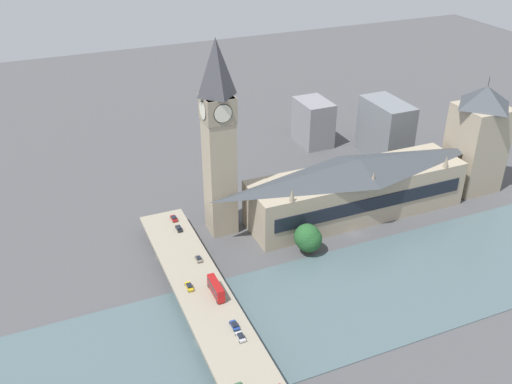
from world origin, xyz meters
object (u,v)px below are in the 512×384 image
victoria_tower (477,138)px  car_southbound_tail (179,228)px  clock_tower (219,136)px  road_bridge (218,324)px  car_southbound_mid (174,218)px  double_decker_bus_mid (216,288)px  car_northbound_lead (241,337)px  car_southbound_extra (189,286)px  parliament_hall (357,187)px  car_southbound_lead (199,259)px  car_northbound_mid (235,325)px

victoria_tower → car_southbound_tail: (6.66, 131.52, -16.33)m
clock_tower → victoria_tower: clock_tower is taller
road_bridge → car_southbound_mid: bearing=-3.4°
double_decker_bus_mid → car_northbound_lead: double_decker_bus_mid is taller
car_southbound_extra → road_bridge: bearing=-169.4°
clock_tower → car_northbound_lead: 75.37m
parliament_hall → car_southbound_lead: size_ratio=22.63×
victoria_tower → car_southbound_mid: victoria_tower is taller
car_northbound_lead → car_northbound_mid: bearing=-2.1°
double_decker_bus_mid → car_southbound_extra: 9.56m
road_bridge → double_decker_bus_mid: (11.67, -3.51, 3.83)m
clock_tower → car_southbound_extra: bearing=146.8°
parliament_hall → car_northbound_lead: parliament_hall is taller
car_northbound_mid → parliament_hall: bearing=-55.3°
car_northbound_lead → car_southbound_extra: (27.60, 6.74, -0.04)m
car_northbound_mid → car_southbound_lead: car_northbound_mid is taller
victoria_tower → car_northbound_mid: victoria_tower is taller
car_southbound_tail → double_decker_bus_mid: bearing=-179.7°
double_decker_bus_mid → car_southbound_extra: (6.36, 6.88, -1.90)m
parliament_hall → car_southbound_extra: (-27.58, 79.22, -5.29)m
double_decker_bus_mid → parliament_hall: bearing=-64.9°
car_southbound_tail → car_southbound_lead: bearing=-177.8°
road_bridge → car_northbound_lead: (-9.56, -3.37, 1.96)m
double_decker_bus_mid → car_northbound_lead: (-21.23, 0.14, -1.87)m
car_southbound_mid → car_southbound_tail: bearing=178.2°
clock_tower → road_bridge: 69.18m
clock_tower → double_decker_bus_mid: bearing=158.0°
double_decker_bus_mid → car_southbound_mid: 48.20m
clock_tower → road_bridge: clock_tower is taller
car_southbound_mid → car_northbound_mid: bearing=-180.0°
victoria_tower → car_southbound_mid: bearing=83.8°
car_northbound_lead → car_southbound_tail: size_ratio=0.91×
car_northbound_mid → victoria_tower: bearing=-69.1°
car_southbound_lead → parliament_hall: bearing=-78.7°
victoria_tower → double_decker_bus_mid: 136.38m
double_decker_bus_mid → car_southbound_lead: 19.66m
clock_tower → car_southbound_lead: bearing=145.0°
car_southbound_mid → victoria_tower: bearing=-96.2°
car_northbound_mid → car_southbound_tail: car_southbound_tail is taller
car_northbound_mid → car_southbound_tail: (56.73, 0.28, 0.02)m
car_southbound_tail → car_southbound_extra: bearing=169.0°
road_bridge → double_decker_bus_mid: size_ratio=12.89×
road_bridge → car_southbound_lead: bearing=-7.5°
clock_tower → car_southbound_extra: clock_tower is taller
car_northbound_mid → car_southbound_extra: (22.43, 6.92, 0.05)m
victoria_tower → road_bridge: victoria_tower is taller
parliament_hall → car_southbound_lead: parliament_hall is taller
parliament_hall → car_northbound_mid: parliament_hall is taller
parliament_hall → clock_tower: (10.31, 54.43, 27.41)m
car_southbound_mid → road_bridge: bearing=176.6°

